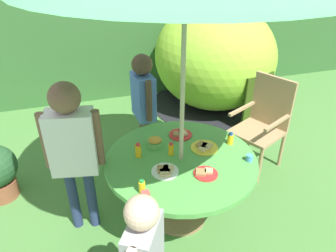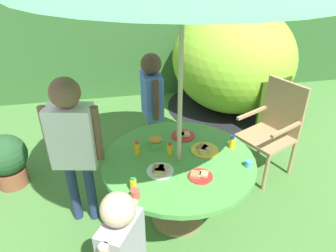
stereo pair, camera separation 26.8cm
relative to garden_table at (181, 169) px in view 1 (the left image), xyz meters
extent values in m
cube|color=#477A38|center=(0.00, 0.00, -0.58)|extent=(10.00, 10.00, 0.02)
cube|color=#33602D|center=(0.00, 3.22, 0.37)|extent=(9.00, 0.70, 1.89)
cylinder|color=#93704C|center=(0.00, 0.00, -0.56)|extent=(0.49, 0.49, 0.03)
cylinder|color=#93704C|center=(0.00, 0.00, -0.25)|extent=(0.13, 0.13, 0.64)
cylinder|color=#519E47|center=(0.00, 0.00, 0.09)|extent=(1.29, 1.29, 0.04)
cylinder|color=#B7AD8C|center=(0.00, 0.00, 0.60)|extent=(0.04, 0.04, 2.34)
cylinder|color=tan|center=(0.79, 0.62, -0.36)|extent=(0.04, 0.04, 0.43)
cylinder|color=tan|center=(0.98, 0.22, -0.36)|extent=(0.04, 0.04, 0.43)
cylinder|color=tan|center=(1.20, 0.81, -0.36)|extent=(0.04, 0.04, 0.43)
cylinder|color=tan|center=(1.38, 0.42, -0.36)|extent=(0.04, 0.04, 0.43)
cube|color=tan|center=(1.09, 0.52, -0.13)|extent=(0.65, 0.64, 0.04)
cube|color=tan|center=(1.29, 0.62, 0.18)|extent=(0.24, 0.45, 0.58)
cube|color=tan|center=(0.99, 0.72, 0.09)|extent=(0.46, 0.24, 0.03)
cube|color=tan|center=(1.18, 0.32, 0.09)|extent=(0.46, 0.24, 0.03)
ellipsoid|color=#8CC633|center=(1.29, 2.17, 0.22)|extent=(2.22, 2.30, 1.58)
cylinder|color=black|center=(1.29, 2.17, -0.57)|extent=(2.39, 2.39, 0.01)
cube|color=#314511|center=(1.56, 1.28, -0.14)|extent=(0.48, 0.17, 0.71)
cylinder|color=brown|center=(-1.65, 0.82, -0.48)|extent=(0.32, 0.32, 0.19)
cylinder|color=brown|center=(-0.09, 1.08, -0.28)|extent=(0.08, 0.08, 0.59)
cylinder|color=brown|center=(-0.07, 0.93, -0.28)|extent=(0.08, 0.08, 0.59)
cube|color=#4C72C6|center=(-0.08, 1.00, 0.26)|extent=(0.21, 0.35, 0.49)
cylinder|color=#4C3828|center=(-0.10, 1.19, 0.28)|extent=(0.06, 0.06, 0.44)
cylinder|color=#4C3828|center=(-0.07, 0.82, 0.28)|extent=(0.06, 0.06, 0.44)
sphere|color=#4C3828|center=(-0.08, 1.00, 0.62)|extent=(0.22, 0.22, 0.22)
cylinder|color=navy|center=(-0.93, 0.19, -0.25)|extent=(0.09, 0.09, 0.64)
cylinder|color=navy|center=(-0.78, 0.16, -0.25)|extent=(0.09, 0.09, 0.64)
cube|color=white|center=(-0.85, 0.17, 0.33)|extent=(0.40, 0.27, 0.54)
cylinder|color=brown|center=(-1.05, 0.21, 0.36)|extent=(0.07, 0.07, 0.48)
cylinder|color=brown|center=(-0.65, 0.13, 0.36)|extent=(0.07, 0.07, 0.48)
sphere|color=brown|center=(-0.85, 0.17, 0.72)|extent=(0.24, 0.24, 0.24)
cube|color=#99999E|center=(-0.53, -0.85, 0.15)|extent=(0.29, 0.34, 0.43)
cylinder|color=#D8B293|center=(-0.44, -0.71, 0.18)|extent=(0.06, 0.06, 0.39)
sphere|color=#D8B293|center=(-0.53, -0.85, 0.47)|extent=(0.19, 0.19, 0.19)
cylinder|color=#66B259|center=(-0.16, 0.25, 0.14)|extent=(0.14, 0.14, 0.05)
ellipsoid|color=gold|center=(-0.16, 0.25, 0.18)|extent=(0.12, 0.12, 0.04)
cylinder|color=red|center=(0.11, -0.26, 0.12)|extent=(0.19, 0.19, 0.01)
cube|color=tan|center=(0.14, -0.26, 0.14)|extent=(0.08, 0.08, 0.02)
cube|color=#9E7547|center=(0.08, -0.25, 0.14)|extent=(0.11, 0.11, 0.02)
cylinder|color=red|center=(0.12, 0.35, 0.12)|extent=(0.22, 0.22, 0.01)
cube|color=tan|center=(0.14, 0.34, 0.14)|extent=(0.08, 0.08, 0.02)
cube|color=#9E7547|center=(0.09, 0.35, 0.14)|extent=(0.10, 0.10, 0.02)
cylinder|color=yellow|center=(0.25, 0.08, 0.12)|extent=(0.24, 0.24, 0.01)
cube|color=tan|center=(0.27, 0.08, 0.14)|extent=(0.12, 0.12, 0.02)
cube|color=#9E7547|center=(0.23, 0.11, 0.14)|extent=(0.11, 0.11, 0.02)
cube|color=tan|center=(0.22, 0.04, 0.14)|extent=(0.09, 0.09, 0.02)
cylinder|color=white|center=(-0.18, -0.14, 0.12)|extent=(0.22, 0.22, 0.01)
cube|color=tan|center=(-0.16, -0.14, 0.14)|extent=(0.11, 0.11, 0.02)
cube|color=#9E7547|center=(-0.20, -0.12, 0.14)|extent=(0.11, 0.11, 0.02)
cube|color=tan|center=(-0.19, -0.17, 0.14)|extent=(0.10, 0.10, 0.02)
cylinder|color=yellow|center=(-0.34, 0.13, 0.17)|extent=(0.05, 0.05, 0.11)
cylinder|color=red|center=(-0.34, 0.13, 0.24)|extent=(0.04, 0.04, 0.02)
cylinder|color=yellow|center=(-0.06, 0.08, 0.16)|extent=(0.05, 0.05, 0.10)
cylinder|color=red|center=(-0.06, 0.08, 0.22)|extent=(0.03, 0.03, 0.02)
cylinder|color=yellow|center=(-0.41, -0.32, 0.16)|extent=(0.05, 0.05, 0.10)
cylinder|color=green|center=(-0.41, -0.32, 0.22)|extent=(0.03, 0.03, 0.02)
cylinder|color=yellow|center=(0.50, 0.08, 0.16)|extent=(0.06, 0.06, 0.09)
cylinder|color=blue|center=(0.50, 0.08, 0.22)|extent=(0.04, 0.04, 0.02)
cylinder|color=#E04C47|center=(-0.41, -0.40, 0.15)|extent=(0.06, 0.06, 0.07)
cylinder|color=#4C99D8|center=(0.53, -0.20, 0.14)|extent=(0.06, 0.06, 0.06)
camera|label=1|loc=(-0.76, -2.04, 1.69)|focal=33.62mm
camera|label=2|loc=(-0.50, -2.11, 1.69)|focal=33.62mm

